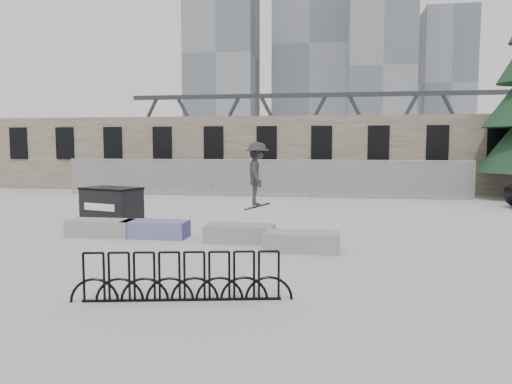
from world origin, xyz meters
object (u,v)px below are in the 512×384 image
planter_far_left (101,227)px  planter_center_right (240,233)px  planter_offset (302,241)px  dumpster (112,206)px  planter_center_left (155,228)px  bike_rack (182,277)px  skateboarder (257,174)px

planter_far_left → planter_center_right: (4.43, -0.26, 0.00)m
planter_center_right → planter_offset: size_ratio=1.00×
planter_center_right → dumpster: (-5.11, 2.45, 0.39)m
planter_center_right → planter_far_left: bearing=176.6°
planter_center_left → planter_offset: 4.74m
bike_rack → skateboarder: size_ratio=1.92×
dumpster → planter_far_left: bearing=-55.1°
planter_far_left → bike_rack: bike_rack is taller
planter_center_right → bike_rack: bike_rack is taller
planter_far_left → dumpster: size_ratio=0.88×
dumpster → skateboarder: size_ratio=1.10×
planter_center_left → skateboarder: (3.09, 0.46, 1.67)m
planter_far_left → skateboarder: skateboarder is taller
planter_far_left → bike_rack: 7.32m
dumpster → bike_rack: bearing=-39.6°
planter_far_left → dumpster: bearing=107.2°
bike_rack → skateboarder: bearing=86.7°
dumpster → skateboarder: bearing=0.7°
planter_offset → skateboarder: skateboarder is taller
planter_center_left → planter_offset: same height
dumpster → bike_rack: 9.50m
planter_center_right → skateboarder: 1.88m
skateboarder → planter_center_left: bearing=86.3°
planter_center_right → skateboarder: size_ratio=0.97×
planter_far_left → planter_center_right: bearing=-3.4°
planter_center_left → skateboarder: size_ratio=0.97×
planter_center_right → dumpster: dumpster is taller
planter_center_right → bike_rack: size_ratio=0.50×
bike_rack → skateboarder: skateboarder is taller
planter_center_left → bike_rack: 6.46m
planter_far_left → planter_offset: (6.31, -1.19, 0.00)m
skateboarder → planter_center_right: bearing=140.9°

